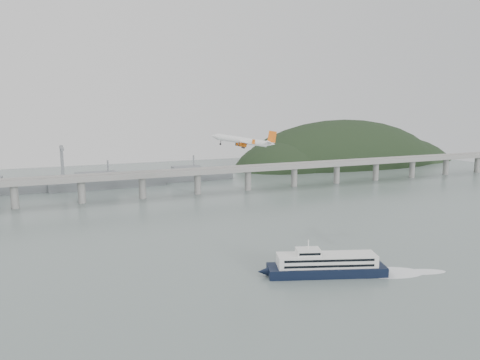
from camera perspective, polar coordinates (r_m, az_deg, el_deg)
name	(u,v)px	position (r m, az deg, el deg)	size (l,w,h in m)	color
ground	(283,267)	(240.23, 5.23, -10.48)	(900.00, 900.00, 0.00)	slate
bridge	(175,176)	(417.58, -7.97, 0.46)	(800.00, 22.00, 23.90)	gray
headland	(351,177)	(667.85, 13.33, 0.39)	(365.00, 155.00, 156.00)	black
ferry	(326,265)	(231.18, 10.49, -10.16)	(89.84, 38.70, 17.53)	black
airliner	(244,141)	(288.63, 0.50, 4.79)	(41.00, 37.77, 11.14)	white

